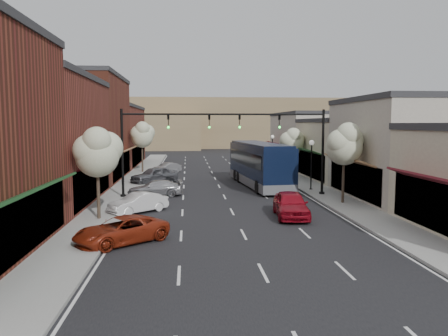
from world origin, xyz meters
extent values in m
plane|color=black|center=(0.00, 0.00, 0.00)|extent=(160.00, 160.00, 0.00)
cube|color=gray|center=(-8.40, 18.50, 0.07)|extent=(2.80, 73.00, 0.15)
cube|color=gray|center=(8.40, 18.50, 0.07)|extent=(2.80, 73.00, 0.15)
cube|color=gray|center=(-7.00, 18.50, 0.07)|extent=(0.25, 73.00, 0.17)
cube|color=gray|center=(7.00, 18.50, 0.07)|extent=(0.25, 73.00, 0.17)
cube|color=black|center=(-10.10, -8.00, 1.60)|extent=(0.60, 11.90, 2.60)
cube|color=#1A411D|center=(-9.30, -8.00, 3.10)|extent=(1.07, 9.80, 0.49)
cube|color=maroon|center=(-14.30, 6.00, 4.50)|extent=(9.00, 14.00, 9.00)
cube|color=#2D2D30|center=(-14.30, 6.00, 9.20)|extent=(9.20, 14.10, 0.40)
cube|color=black|center=(-10.10, 6.00, 1.60)|extent=(0.60, 11.90, 2.60)
cube|color=maroon|center=(-9.30, 6.00, 3.10)|extent=(1.07, 9.80, 0.49)
cube|color=brown|center=(-14.30, 20.00, 5.25)|extent=(9.00, 14.00, 10.50)
cube|color=#2D2D30|center=(-14.30, 20.00, 10.70)|extent=(9.20, 14.10, 0.40)
cube|color=black|center=(-10.10, 20.00, 1.60)|extent=(0.60, 11.90, 2.60)
cube|color=#966A44|center=(-9.30, 20.00, 3.10)|extent=(1.07, 9.80, 0.49)
cube|color=maroon|center=(-14.30, 36.00, 4.00)|extent=(9.00, 18.00, 8.00)
cube|color=#2D2D30|center=(-14.30, 36.00, 8.20)|extent=(9.20, 18.10, 0.40)
cube|color=black|center=(-10.10, 36.00, 1.60)|extent=(0.60, 15.30, 2.60)
cube|color=#1A411D|center=(-9.30, 36.00, 3.10)|extent=(1.07, 12.60, 0.49)
cube|color=maroon|center=(9.30, -6.00, 3.10)|extent=(1.07, 8.40, 0.49)
cube|color=#B3AA99|center=(13.80, 6.00, 3.75)|extent=(8.00, 12.00, 7.50)
cube|color=#2D2D30|center=(13.80, 6.00, 7.70)|extent=(8.20, 12.10, 0.40)
cube|color=black|center=(10.10, 6.00, 1.60)|extent=(0.60, 10.20, 2.60)
cube|color=#966A44|center=(9.30, 6.00, 3.10)|extent=(1.07, 8.40, 0.49)
cube|color=beige|center=(13.80, 18.00, 3.00)|extent=(8.00, 12.00, 6.00)
cube|color=#2D2D30|center=(13.80, 18.00, 6.20)|extent=(8.20, 12.10, 0.40)
cube|color=black|center=(10.10, 18.00, 1.60)|extent=(0.60, 10.20, 2.60)
cube|color=#1A411D|center=(9.30, 18.00, 3.10)|extent=(1.07, 8.40, 0.49)
cube|color=#B3AA99|center=(13.80, 32.00, 3.50)|extent=(8.00, 16.00, 7.00)
cube|color=#2D2D30|center=(13.80, 32.00, 7.20)|extent=(8.20, 16.10, 0.40)
cube|color=black|center=(10.10, 32.00, 1.60)|extent=(0.60, 13.60, 2.60)
cube|color=maroon|center=(9.30, 32.00, 3.10)|extent=(1.07, 11.20, 0.49)
cube|color=#7A6647|center=(0.00, 90.00, 6.00)|extent=(120.00, 30.00, 12.00)
cube|color=#7A6647|center=(-25.00, 78.00, 4.00)|extent=(50.00, 20.00, 8.00)
cylinder|color=black|center=(8.00, 8.00, 0.15)|extent=(0.44, 0.44, 0.30)
cylinder|color=black|center=(8.00, 8.00, 3.50)|extent=(0.20, 0.20, 7.00)
cylinder|color=black|center=(4.00, 8.00, 6.60)|extent=(8.00, 0.14, 0.14)
imported|color=black|center=(4.40, 8.00, 6.00)|extent=(0.18, 0.46, 1.10)
sphere|color=#19E533|center=(4.40, 7.88, 5.58)|extent=(0.18, 0.18, 0.18)
imported|color=black|center=(1.20, 8.00, 6.00)|extent=(0.18, 0.46, 1.10)
sphere|color=#19E533|center=(1.20, 7.88, 5.58)|extent=(0.18, 0.18, 0.18)
cylinder|color=black|center=(-8.00, 8.00, 0.15)|extent=(0.44, 0.44, 0.30)
cylinder|color=black|center=(-8.00, 8.00, 3.50)|extent=(0.20, 0.20, 7.00)
cylinder|color=black|center=(-4.00, 8.00, 6.60)|extent=(8.00, 0.14, 0.14)
imported|color=black|center=(-4.40, 8.00, 6.00)|extent=(0.18, 0.46, 1.10)
sphere|color=#19E533|center=(-4.40, 7.88, 5.58)|extent=(0.18, 0.18, 0.18)
imported|color=black|center=(-1.20, 8.00, 6.00)|extent=(0.18, 0.46, 1.10)
sphere|color=#19E533|center=(-1.20, 7.88, 5.58)|extent=(0.18, 0.18, 0.18)
cylinder|color=#47382B|center=(8.30, 4.00, 1.86)|extent=(0.20, 0.20, 3.71)
sphere|color=#AEB98E|center=(8.30, 4.00, 4.18)|extent=(2.60, 2.60, 2.60)
sphere|color=#AEB98E|center=(8.80, 4.30, 4.64)|extent=(2.00, 2.00, 2.00)
sphere|color=#AEB98E|center=(7.90, 3.70, 4.52)|extent=(1.90, 1.90, 1.90)
sphere|color=#AEB98E|center=(8.40, 3.50, 5.10)|extent=(1.70, 1.70, 1.70)
cylinder|color=#47382B|center=(8.30, 20.00, 1.66)|extent=(0.20, 0.20, 3.33)
sphere|color=#AEB98E|center=(8.30, 20.00, 3.74)|extent=(2.60, 2.60, 2.60)
sphere|color=#AEB98E|center=(8.80, 20.30, 4.16)|extent=(2.00, 2.00, 2.00)
sphere|color=#AEB98E|center=(7.90, 19.70, 4.06)|extent=(1.90, 1.90, 1.90)
sphere|color=#AEB98E|center=(8.40, 19.50, 4.58)|extent=(1.70, 1.70, 1.70)
cylinder|color=#47382B|center=(-8.30, 0.00, 1.76)|extent=(0.20, 0.20, 3.52)
sphere|color=#AEB98E|center=(-8.30, 0.00, 3.96)|extent=(2.60, 2.60, 2.60)
sphere|color=#AEB98E|center=(-7.80, 0.30, 4.40)|extent=(2.00, 2.00, 2.00)
sphere|color=#AEB98E|center=(-8.70, -0.30, 4.29)|extent=(1.90, 1.90, 1.90)
sphere|color=#AEB98E|center=(-8.20, -0.50, 4.84)|extent=(1.70, 1.70, 1.70)
cylinder|color=#47382B|center=(-8.30, 26.00, 1.92)|extent=(0.20, 0.20, 3.84)
sphere|color=#AEB98E|center=(-8.30, 26.00, 4.32)|extent=(2.60, 2.60, 2.60)
sphere|color=#AEB98E|center=(-7.80, 26.30, 4.80)|extent=(2.00, 2.00, 2.00)
sphere|color=#AEB98E|center=(-8.70, 25.70, 4.68)|extent=(1.90, 1.90, 1.90)
sphere|color=#AEB98E|center=(-8.20, 25.50, 5.28)|extent=(1.70, 1.70, 1.70)
cylinder|color=black|center=(7.80, 10.50, 0.10)|extent=(0.28, 0.28, 0.20)
cylinder|color=black|center=(7.80, 10.50, 2.00)|extent=(0.12, 0.12, 4.00)
sphere|color=white|center=(7.80, 10.50, 4.22)|extent=(0.44, 0.44, 0.44)
cylinder|color=black|center=(7.80, 28.00, 0.10)|extent=(0.28, 0.28, 0.20)
cylinder|color=black|center=(7.80, 28.00, 2.00)|extent=(0.12, 0.12, 4.00)
sphere|color=white|center=(7.80, 28.00, 4.22)|extent=(0.44, 0.44, 0.44)
cube|color=black|center=(3.77, 13.90, 2.17)|extent=(4.18, 13.53, 3.43)
cube|color=#595B60|center=(3.77, 13.90, 0.61)|extent=(4.20, 13.55, 0.78)
cube|color=black|center=(3.77, 13.90, 2.66)|extent=(4.14, 12.47, 1.22)
cube|color=black|center=(3.77, 13.90, 3.93)|extent=(3.90, 12.97, 0.28)
cube|color=black|center=(4.43, 7.33, 2.88)|extent=(2.30, 0.31, 1.33)
cylinder|color=black|center=(2.93, 9.14, 0.58)|extent=(0.47, 1.18, 1.15)
cylinder|color=black|center=(5.54, 9.40, 0.58)|extent=(0.47, 1.18, 1.15)
cylinder|color=black|center=(2.06, 17.97, 0.58)|extent=(0.47, 1.18, 1.15)
cylinder|color=black|center=(4.66, 18.22, 0.58)|extent=(0.47, 1.18, 1.15)
cylinder|color=black|center=(2.21, 16.42, 0.58)|extent=(0.47, 1.18, 1.15)
cylinder|color=black|center=(4.81, 16.68, 0.58)|extent=(0.47, 1.18, 1.15)
imported|color=maroon|center=(3.49, 0.01, 0.82)|extent=(2.36, 4.96, 1.64)
imported|color=maroon|center=(-6.20, -5.20, 0.65)|extent=(5.03, 4.59, 1.30)
imported|color=silver|center=(-6.20, 2.26, 0.66)|extent=(3.98, 3.62, 1.32)
imported|color=#96969B|center=(-5.57, 8.79, 0.64)|extent=(4.58, 2.28, 1.28)
imported|color=#54565C|center=(-6.20, 16.54, 0.82)|extent=(4.98, 4.46, 1.64)
imported|color=gray|center=(-5.38, 25.48, 0.62)|extent=(3.55, 3.58, 1.23)
camera|label=1|loc=(-2.93, -26.49, 5.85)|focal=35.00mm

